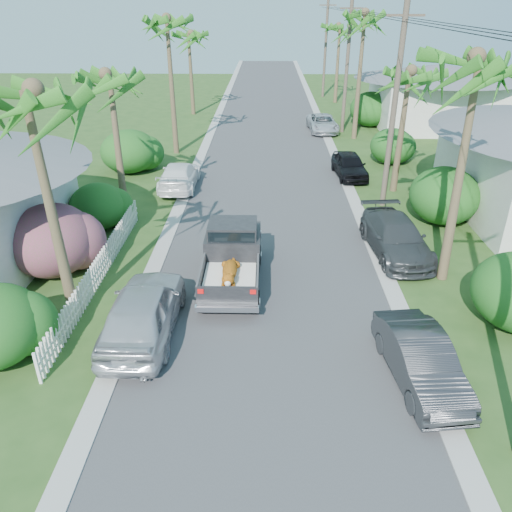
{
  "coord_description": "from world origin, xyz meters",
  "views": [
    {
      "loc": [
        -0.11,
        -10.01,
        9.06
      ],
      "look_at": [
        -0.42,
        4.72,
        1.4
      ],
      "focal_mm": 35.0,
      "sensor_mm": 36.0,
      "label": 1
    }
  ],
  "objects_px": {
    "pickup_truck": "(233,253)",
    "palm_r_d": "(340,26)",
    "palm_l_a": "(27,92)",
    "palm_r_b": "(409,71)",
    "utility_pole_b": "(394,109)",
    "palm_r_c": "(365,14)",
    "palm_r_a": "(482,59)",
    "parked_car_rm": "(396,238)",
    "parked_car_lf": "(179,176)",
    "parked_car_rn": "(421,360)",
    "parked_car_ln": "(143,311)",
    "parked_car_rf": "(349,165)",
    "utility_pole_d": "(325,48)",
    "parked_car_rd": "(323,124)",
    "house_right_far": "(437,98)",
    "utility_pole_c": "(347,67)",
    "palm_l_c": "(167,19)",
    "palm_l_d": "(189,34)",
    "palm_l_b": "(108,75)"
  },
  "relations": [
    {
      "from": "parked_car_rd",
      "to": "palm_r_c",
      "type": "distance_m",
      "value": 8.03
    },
    {
      "from": "palm_l_a",
      "to": "utility_pole_b",
      "type": "height_order",
      "value": "utility_pole_b"
    },
    {
      "from": "parked_car_ln",
      "to": "palm_r_b",
      "type": "distance_m",
      "value": 17.18
    },
    {
      "from": "palm_l_b",
      "to": "utility_pole_b",
      "type": "distance_m",
      "value": 12.54
    },
    {
      "from": "parked_car_rd",
      "to": "house_right_far",
      "type": "xyz_separation_m",
      "value": [
        8.89,
        2.01,
        1.51
      ]
    },
    {
      "from": "parked_car_rf",
      "to": "palm_r_b",
      "type": "bearing_deg",
      "value": -53.5
    },
    {
      "from": "palm_l_c",
      "to": "utility_pole_c",
      "type": "relative_size",
      "value": 1.02
    },
    {
      "from": "parked_car_rm",
      "to": "parked_car_rf",
      "type": "height_order",
      "value": "parked_car_rm"
    },
    {
      "from": "parked_car_rm",
      "to": "palm_r_d",
      "type": "xyz_separation_m",
      "value": [
        1.5,
        32.24,
        6.04
      ]
    },
    {
      "from": "palm_r_c",
      "to": "palm_r_b",
      "type": "bearing_deg",
      "value": -87.92
    },
    {
      "from": "pickup_truck",
      "to": "palm_r_d",
      "type": "xyz_separation_m",
      "value": [
        7.77,
        34.29,
        5.73
      ]
    },
    {
      "from": "parked_car_rn",
      "to": "palm_r_b",
      "type": "relative_size",
      "value": 0.55
    },
    {
      "from": "parked_car_lf",
      "to": "palm_r_d",
      "type": "height_order",
      "value": "palm_r_d"
    },
    {
      "from": "parked_car_ln",
      "to": "palm_l_b",
      "type": "relative_size",
      "value": 0.65
    },
    {
      "from": "pickup_truck",
      "to": "palm_l_d",
      "type": "bearing_deg",
      "value": 100.47
    },
    {
      "from": "palm_r_d",
      "to": "utility_pole_d",
      "type": "bearing_deg",
      "value": 106.7
    },
    {
      "from": "parked_car_rn",
      "to": "palm_r_a",
      "type": "bearing_deg",
      "value": 60.5
    },
    {
      "from": "pickup_truck",
      "to": "palm_r_c",
      "type": "xyz_separation_m",
      "value": [
        7.47,
        20.29,
        7.1
      ]
    },
    {
      "from": "house_right_far",
      "to": "parked_car_ln",
      "type": "bearing_deg",
      "value": -121.04
    },
    {
      "from": "parked_car_rd",
      "to": "parked_car_rn",
      "type": "bearing_deg",
      "value": -93.55
    },
    {
      "from": "parked_car_rd",
      "to": "house_right_far",
      "type": "bearing_deg",
      "value": 9.5
    },
    {
      "from": "pickup_truck",
      "to": "parked_car_ln",
      "type": "distance_m",
      "value": 4.24
    },
    {
      "from": "palm_l_a",
      "to": "pickup_truck",
      "type": "bearing_deg",
      "value": 28.85
    },
    {
      "from": "palm_l_b",
      "to": "parked_car_rn",
      "type": "bearing_deg",
      "value": -47.28
    },
    {
      "from": "parked_car_rf",
      "to": "parked_car_rd",
      "type": "height_order",
      "value": "parked_car_rf"
    },
    {
      "from": "parked_car_lf",
      "to": "utility_pole_d",
      "type": "bearing_deg",
      "value": -110.79
    },
    {
      "from": "utility_pole_b",
      "to": "palm_r_c",
      "type": "bearing_deg",
      "value": 87.36
    },
    {
      "from": "palm_l_a",
      "to": "palm_l_c",
      "type": "bearing_deg",
      "value": 89.4
    },
    {
      "from": "palm_r_a",
      "to": "parked_car_rm",
      "type": "bearing_deg",
      "value": 126.42
    },
    {
      "from": "parked_car_rf",
      "to": "parked_car_lf",
      "type": "xyz_separation_m",
      "value": [
        -9.28,
        -2.05,
        0.01
      ]
    },
    {
      "from": "palm_r_b",
      "to": "palm_r_d",
      "type": "bearing_deg",
      "value": 90.23
    },
    {
      "from": "palm_l_a",
      "to": "palm_r_b",
      "type": "bearing_deg",
      "value": 43.15
    },
    {
      "from": "palm_l_a",
      "to": "utility_pole_b",
      "type": "xyz_separation_m",
      "value": [
        11.8,
        10.0,
        -2.33
      ]
    },
    {
      "from": "palm_l_c",
      "to": "house_right_far",
      "type": "xyz_separation_m",
      "value": [
        19.0,
        8.0,
        -5.79
      ]
    },
    {
      "from": "palm_r_a",
      "to": "palm_r_b",
      "type": "height_order",
      "value": "palm_r_a"
    },
    {
      "from": "parked_car_rd",
      "to": "utility_pole_b",
      "type": "relative_size",
      "value": 0.49
    },
    {
      "from": "palm_r_d",
      "to": "palm_r_c",
      "type": "bearing_deg",
      "value": -91.23
    },
    {
      "from": "palm_r_c",
      "to": "utility_pole_c",
      "type": "xyz_separation_m",
      "value": [
        -0.6,
        2.0,
        -3.51
      ]
    },
    {
      "from": "parked_car_ln",
      "to": "palm_r_c",
      "type": "relative_size",
      "value": 0.52
    },
    {
      "from": "parked_car_rf",
      "to": "palm_r_d",
      "type": "xyz_separation_m",
      "value": [
        1.92,
        22.68,
        6.08
      ]
    },
    {
      "from": "palm_l_d",
      "to": "house_right_far",
      "type": "xyz_separation_m",
      "value": [
        19.5,
        -4.0,
        -4.32
      ]
    },
    {
      "from": "parked_car_rm",
      "to": "palm_l_d",
      "type": "relative_size",
      "value": 0.62
    },
    {
      "from": "parked_car_lf",
      "to": "palm_l_a",
      "type": "relative_size",
      "value": 0.56
    },
    {
      "from": "palm_r_c",
      "to": "utility_pole_d",
      "type": "bearing_deg",
      "value": 92.02
    },
    {
      "from": "palm_l_a",
      "to": "parked_car_lf",
      "type": "bearing_deg",
      "value": 83.06
    },
    {
      "from": "parked_car_rn",
      "to": "house_right_far",
      "type": "bearing_deg",
      "value": 65.99
    },
    {
      "from": "parked_car_lf",
      "to": "parked_car_rn",
      "type": "bearing_deg",
      "value": 119.76
    },
    {
      "from": "pickup_truck",
      "to": "parked_car_ln",
      "type": "height_order",
      "value": "pickup_truck"
    },
    {
      "from": "pickup_truck",
      "to": "palm_l_d",
      "type": "distance_m",
      "value": 29.27
    },
    {
      "from": "palm_r_b",
      "to": "utility_pole_c",
      "type": "height_order",
      "value": "utility_pole_c"
    }
  ]
}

